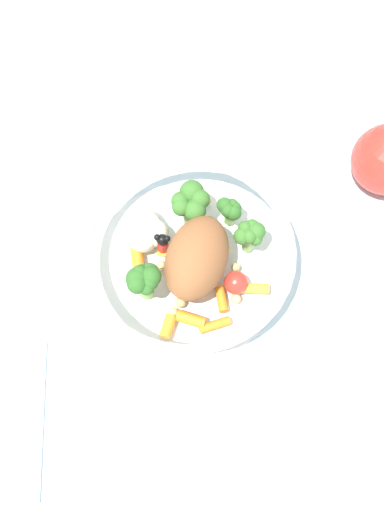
# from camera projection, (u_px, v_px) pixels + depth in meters

# --- Properties ---
(ground_plane) EXTENTS (2.40, 2.40, 0.00)m
(ground_plane) POSITION_uv_depth(u_px,v_px,m) (190.00, 274.00, 0.59)
(ground_plane) COLOR silver
(food_container) EXTENTS (0.21, 0.21, 0.07)m
(food_container) POSITION_uv_depth(u_px,v_px,m) (188.00, 252.00, 0.57)
(food_container) COLOR white
(food_container) RESTS_ON ground_plane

